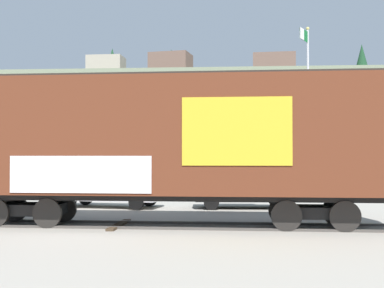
{
  "coord_description": "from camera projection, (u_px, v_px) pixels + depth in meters",
  "views": [
    {
      "loc": [
        1.68,
        -16.59,
        2.24
      ],
      "look_at": [
        0.38,
        1.03,
        2.64
      ],
      "focal_mm": 49.23,
      "sensor_mm": 36.0,
      "label": 1
    }
  ],
  "objects": [
    {
      "name": "track",
      "position": [
        145.0,
        225.0,
        16.71
      ],
      "size": [
        60.02,
        3.6,
        0.08
      ],
      "color": "#4C4742",
      "rests_on": "ground_plane"
    },
    {
      "name": "parked_car_black",
      "position": [
        244.0,
        188.0,
        22.54
      ],
      "size": [
        4.21,
        2.01,
        1.72
      ],
      "color": "black",
      "rests_on": "ground_plane"
    },
    {
      "name": "freight_car",
      "position": [
        168.0,
        139.0,
        16.7
      ],
      "size": [
        14.47,
        3.0,
        4.9
      ],
      "color": "#5B2B19",
      "rests_on": "ground_plane"
    },
    {
      "name": "hillside",
      "position": [
        219.0,
        131.0,
        74.41
      ],
      "size": [
        138.12,
        40.56,
        16.15
      ],
      "color": "slate",
      "rests_on": "ground_plane"
    },
    {
      "name": "flagpole",
      "position": [
        307.0,
        94.0,
        28.64
      ],
      "size": [
        0.67,
        1.23,
        9.33
      ],
      "color": "silver",
      "rests_on": "ground_plane"
    },
    {
      "name": "ground_plane",
      "position": [
        178.0,
        227.0,
        16.62
      ],
      "size": [
        260.0,
        260.0,
        0.0
      ],
      "primitive_type": "plane",
      "color": "gray"
    },
    {
      "name": "parked_car_white",
      "position": [
        109.0,
        188.0,
        22.89
      ],
      "size": [
        4.74,
        2.48,
        1.65
      ],
      "color": "silver",
      "rests_on": "ground_plane"
    }
  ]
}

